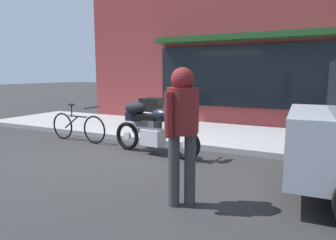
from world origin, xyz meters
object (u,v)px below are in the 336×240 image
(touring_motorcycle, at_px, (150,125))
(pedestrian_walking, at_px, (182,120))
(parked_bicycle, at_px, (78,126))
(sandwich_board_sign, at_px, (152,115))

(touring_motorcycle, xyz_separation_m, pedestrian_walking, (1.61, -1.99, 0.49))
(parked_bicycle, bearing_deg, touring_motorcycle, -5.01)
(sandwich_board_sign, bearing_deg, parked_bicycle, -132.99)
(pedestrian_walking, bearing_deg, sandwich_board_sign, 125.01)
(parked_bicycle, relative_size, sandwich_board_sign, 1.95)
(touring_motorcycle, distance_m, pedestrian_walking, 2.61)
(parked_bicycle, relative_size, pedestrian_walking, 1.01)
(pedestrian_walking, height_order, sandwich_board_sign, pedestrian_walking)
(touring_motorcycle, height_order, sandwich_board_sign, touring_motorcycle)
(pedestrian_walking, relative_size, sandwich_board_sign, 1.94)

